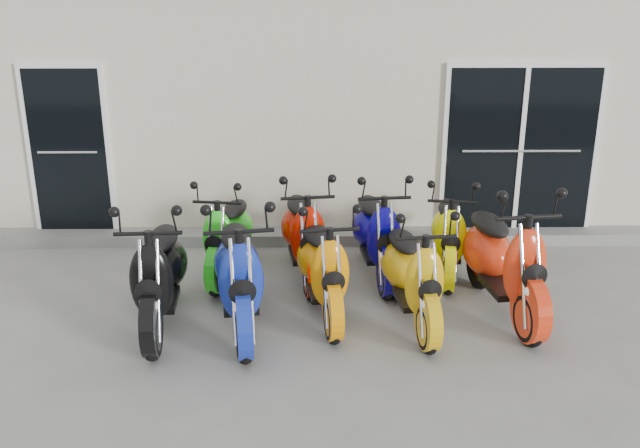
# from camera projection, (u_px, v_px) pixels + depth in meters

# --- Properties ---
(ground) EXTENTS (80.00, 80.00, 0.00)m
(ground) POSITION_uv_depth(u_px,v_px,m) (321.00, 310.00, 7.51)
(ground) COLOR gray
(ground) RESTS_ON ground
(building) EXTENTS (14.00, 6.00, 3.20)m
(building) POSITION_uv_depth(u_px,v_px,m) (317.00, 84.00, 11.88)
(building) COLOR beige
(building) RESTS_ON ground
(front_step) EXTENTS (14.00, 0.40, 0.15)m
(front_step) POSITION_uv_depth(u_px,v_px,m) (319.00, 236.00, 9.39)
(front_step) COLOR gray
(front_step) RESTS_ON ground
(door_left) EXTENTS (1.07, 0.08, 2.22)m
(door_left) POSITION_uv_depth(u_px,v_px,m) (69.00, 147.00, 9.10)
(door_left) COLOR black
(door_left) RESTS_ON front_step
(door_right) EXTENTS (2.02, 0.08, 2.22)m
(door_right) POSITION_uv_depth(u_px,v_px,m) (520.00, 145.00, 9.17)
(door_right) COLOR black
(door_right) RESTS_ON front_step
(scooter_front_black) EXTENTS (0.82, 1.96, 1.42)m
(scooter_front_black) POSITION_uv_depth(u_px,v_px,m) (158.00, 260.00, 6.95)
(scooter_front_black) COLOR black
(scooter_front_black) RESTS_ON ground
(scooter_front_blue) EXTENTS (1.01, 2.06, 1.46)m
(scooter_front_blue) POSITION_uv_depth(u_px,v_px,m) (238.00, 260.00, 6.91)
(scooter_front_blue) COLOR #14299A
(scooter_front_blue) RESTS_ON ground
(scooter_front_orange_a) EXTENTS (0.91, 1.88, 1.33)m
(scooter_front_orange_a) POSITION_uv_depth(u_px,v_px,m) (323.00, 255.00, 7.21)
(scooter_front_orange_a) COLOR orange
(scooter_front_orange_a) RESTS_ON ground
(scooter_front_orange_b) EXTENTS (0.87, 1.86, 1.33)m
(scooter_front_orange_b) POSITION_uv_depth(u_px,v_px,m) (413.00, 262.00, 7.03)
(scooter_front_orange_b) COLOR gold
(scooter_front_orange_b) RESTS_ON ground
(scooter_front_red) EXTENTS (1.01, 2.11, 1.50)m
(scooter_front_red) POSITION_uv_depth(u_px,v_px,m) (505.00, 246.00, 7.21)
(scooter_front_red) COLOR red
(scooter_front_red) RESTS_ON ground
(scooter_back_green) EXTENTS (0.84, 1.76, 1.25)m
(scooter_back_green) POSITION_uv_depth(u_px,v_px,m) (227.00, 224.00, 8.19)
(scooter_back_green) COLOR #2AE421
(scooter_back_green) RESTS_ON ground
(scooter_back_red) EXTENTS (0.91, 1.91, 1.35)m
(scooter_back_red) POSITION_uv_depth(u_px,v_px,m) (303.00, 222.00, 8.12)
(scooter_back_red) COLOR #AF1000
(scooter_back_red) RESTS_ON ground
(scooter_back_blue) EXTENTS (0.83, 1.87, 1.34)m
(scooter_back_blue) POSITION_uv_depth(u_px,v_px,m) (376.00, 222.00, 8.14)
(scooter_back_blue) COLOR #0A047E
(scooter_back_blue) RESTS_ON ground
(scooter_back_yellow) EXTENTS (0.87, 1.77, 1.25)m
(scooter_back_yellow) POSITION_uv_depth(u_px,v_px,m) (450.00, 223.00, 8.22)
(scooter_back_yellow) COLOR #FBFF00
(scooter_back_yellow) RESTS_ON ground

